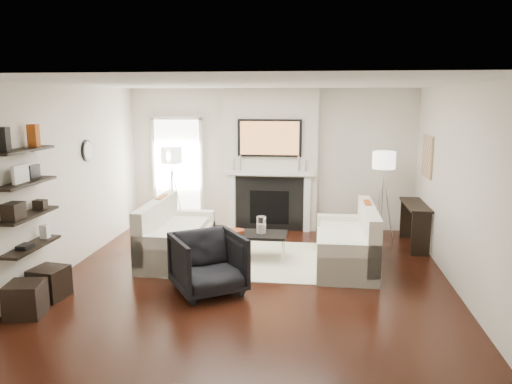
# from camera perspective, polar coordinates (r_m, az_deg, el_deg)

# --- Properties ---
(room_envelope) EXTENTS (6.00, 6.00, 6.00)m
(room_envelope) POSITION_cam_1_polar(r_m,az_deg,el_deg) (6.74, -0.61, 0.73)
(room_envelope) COLOR black
(room_envelope) RESTS_ON ground
(chimney_breast) EXTENTS (1.80, 0.25, 2.70)m
(chimney_breast) POSITION_cam_1_polar(r_m,az_deg,el_deg) (9.57, 1.64, 3.69)
(chimney_breast) COLOR silver
(chimney_breast) RESTS_ON floor
(fireplace_surround) EXTENTS (1.30, 0.02, 1.04)m
(fireplace_surround) POSITION_cam_1_polar(r_m,az_deg,el_deg) (9.57, 1.54, -1.35)
(fireplace_surround) COLOR black
(fireplace_surround) RESTS_ON floor
(firebox) EXTENTS (0.75, 0.02, 0.65)m
(firebox) POSITION_cam_1_polar(r_m,az_deg,el_deg) (9.58, 1.54, -1.76)
(firebox) COLOR black
(firebox) RESTS_ON floor
(mantel_pilaster_l) EXTENTS (0.12, 0.08, 1.10)m
(mantel_pilaster_l) POSITION_cam_1_polar(r_m,az_deg,el_deg) (9.63, -2.74, -1.10)
(mantel_pilaster_l) COLOR white
(mantel_pilaster_l) RESTS_ON floor
(mantel_pilaster_r) EXTENTS (0.12, 0.08, 1.10)m
(mantel_pilaster_r) POSITION_cam_1_polar(r_m,az_deg,el_deg) (9.50, 5.86, -1.31)
(mantel_pilaster_r) COLOR white
(mantel_pilaster_r) RESTS_ON floor
(mantel_shelf) EXTENTS (1.70, 0.18, 0.07)m
(mantel_shelf) POSITION_cam_1_polar(r_m,az_deg,el_deg) (9.41, 1.53, 2.17)
(mantel_shelf) COLOR white
(mantel_shelf) RESTS_ON chimney_breast
(tv_body) EXTENTS (1.20, 0.06, 0.70)m
(tv_body) POSITION_cam_1_polar(r_m,az_deg,el_deg) (9.36, 1.57, 6.19)
(tv_body) COLOR black
(tv_body) RESTS_ON chimney_breast
(tv_screen) EXTENTS (1.10, 0.00, 0.62)m
(tv_screen) POSITION_cam_1_polar(r_m,az_deg,el_deg) (9.33, 1.55, 6.17)
(tv_screen) COLOR #BF723F
(tv_screen) RESTS_ON tv_body
(candlestick_l_tall) EXTENTS (0.04, 0.04, 0.30)m
(candlestick_l_tall) POSITION_cam_1_polar(r_m,az_deg,el_deg) (9.46, -1.78, 3.34)
(candlestick_l_tall) COLOR silver
(candlestick_l_tall) RESTS_ON mantel_shelf
(candlestick_l_short) EXTENTS (0.04, 0.04, 0.24)m
(candlestick_l_short) POSITION_cam_1_polar(r_m,az_deg,el_deg) (9.49, -2.55, 3.17)
(candlestick_l_short) COLOR silver
(candlestick_l_short) RESTS_ON mantel_shelf
(candlestick_r_tall) EXTENTS (0.04, 0.04, 0.30)m
(candlestick_r_tall) POSITION_cam_1_polar(r_m,az_deg,el_deg) (9.36, 4.90, 3.23)
(candlestick_r_tall) COLOR silver
(candlestick_r_tall) RESTS_ON mantel_shelf
(candlestick_r_short) EXTENTS (0.04, 0.04, 0.24)m
(candlestick_r_short) POSITION_cam_1_polar(r_m,az_deg,el_deg) (9.36, 5.70, 3.03)
(candlestick_r_short) COLOR silver
(candlestick_r_short) RESTS_ON mantel_shelf
(hallway_panel) EXTENTS (0.90, 0.02, 2.10)m
(hallway_panel) POSITION_cam_1_polar(r_m,az_deg,el_deg) (10.05, -8.88, 2.18)
(hallway_panel) COLOR white
(hallway_panel) RESTS_ON floor
(door_trim_l) EXTENTS (0.06, 0.06, 2.16)m
(door_trim_l) POSITION_cam_1_polar(r_m,az_deg,el_deg) (10.17, -11.52, 2.19)
(door_trim_l) COLOR white
(door_trim_l) RESTS_ON floor
(door_trim_r) EXTENTS (0.06, 0.06, 2.16)m
(door_trim_r) POSITION_cam_1_polar(r_m,az_deg,el_deg) (9.91, -6.24, 2.12)
(door_trim_r) COLOR white
(door_trim_r) RESTS_ON floor
(door_trim_top) EXTENTS (1.02, 0.06, 0.06)m
(door_trim_top) POSITION_cam_1_polar(r_m,az_deg,el_deg) (9.93, -9.09, 8.34)
(door_trim_top) COLOR white
(door_trim_top) RESTS_ON wall_back
(rug) EXTENTS (2.60, 2.00, 0.01)m
(rug) POSITION_cam_1_polar(r_m,az_deg,el_deg) (7.95, 0.50, -7.71)
(rug) COLOR beige
(rug) RESTS_ON floor
(loveseat_left_base) EXTENTS (0.85, 1.80, 0.42)m
(loveseat_left_base) POSITION_cam_1_polar(r_m,az_deg,el_deg) (8.05, -8.93, -6.08)
(loveseat_left_base) COLOR silver
(loveseat_left_base) RESTS_ON floor
(loveseat_left_back) EXTENTS (0.18, 1.80, 0.80)m
(loveseat_left_back) POSITION_cam_1_polar(r_m,az_deg,el_deg) (8.06, -11.29, -3.80)
(loveseat_left_back) COLOR silver
(loveseat_left_back) RESTS_ON floor
(loveseat_left_arm_n) EXTENTS (0.85, 0.18, 0.60)m
(loveseat_left_arm_n) POSITION_cam_1_polar(r_m,az_deg,el_deg) (7.29, -10.68, -7.20)
(loveseat_left_arm_n) COLOR silver
(loveseat_left_arm_n) RESTS_ON floor
(loveseat_left_arm_s) EXTENTS (0.85, 0.18, 0.60)m
(loveseat_left_arm_s) POSITION_cam_1_polar(r_m,az_deg,el_deg) (8.78, -7.51, -4.02)
(loveseat_left_arm_s) COLOR silver
(loveseat_left_arm_s) RESTS_ON floor
(loveseat_left_cushion) EXTENTS (0.63, 1.44, 0.10)m
(loveseat_left_cushion) POSITION_cam_1_polar(r_m,az_deg,el_deg) (7.97, -8.63, -4.31)
(loveseat_left_cushion) COLOR silver
(loveseat_left_cushion) RESTS_ON loveseat_left_base
(pillow_left_orange) EXTENTS (0.10, 0.42, 0.42)m
(pillow_left_orange) POSITION_cam_1_polar(r_m,az_deg,el_deg) (8.29, -10.70, -1.93)
(pillow_left_orange) COLOR #9E4613
(pillow_left_orange) RESTS_ON loveseat_left_cushion
(pillow_left_charcoal) EXTENTS (0.10, 0.40, 0.40)m
(pillow_left_charcoal) POSITION_cam_1_polar(r_m,az_deg,el_deg) (7.74, -12.03, -2.96)
(pillow_left_charcoal) COLOR black
(pillow_left_charcoal) RESTS_ON loveseat_left_cushion
(loveseat_right_base) EXTENTS (0.85, 1.80, 0.42)m
(loveseat_right_base) POSITION_cam_1_polar(r_m,az_deg,el_deg) (7.73, 10.13, -6.84)
(loveseat_right_base) COLOR silver
(loveseat_right_base) RESTS_ON floor
(loveseat_right_back) EXTENTS (0.18, 1.80, 0.80)m
(loveseat_right_back) POSITION_cam_1_polar(r_m,az_deg,el_deg) (7.67, 12.72, -4.62)
(loveseat_right_back) COLOR silver
(loveseat_right_back) RESTS_ON floor
(loveseat_right_arm_n) EXTENTS (0.85, 0.18, 0.60)m
(loveseat_right_arm_n) POSITION_cam_1_polar(r_m,az_deg,el_deg) (6.93, 10.51, -8.14)
(loveseat_right_arm_n) COLOR silver
(loveseat_right_arm_n) RESTS_ON floor
(loveseat_right_arm_s) EXTENTS (0.85, 0.18, 0.60)m
(loveseat_right_arm_s) POSITION_cam_1_polar(r_m,az_deg,el_deg) (8.48, 9.86, -4.62)
(loveseat_right_arm_s) COLOR silver
(loveseat_right_arm_s) RESTS_ON floor
(loveseat_right_cushion) EXTENTS (0.63, 1.44, 0.10)m
(loveseat_right_cushion) POSITION_cam_1_polar(r_m,az_deg,el_deg) (7.65, 9.82, -4.97)
(loveseat_right_cushion) COLOR silver
(loveseat_right_cushion) RESTS_ON loveseat_right_base
(pillow_right_orange) EXTENTS (0.10, 0.42, 0.42)m
(pillow_right_orange) POSITION_cam_1_polar(r_m,az_deg,el_deg) (7.91, 12.56, -2.62)
(pillow_right_orange) COLOR #9E4613
(pillow_right_orange) RESTS_ON loveseat_right_cushion
(pillow_right_charcoal) EXTENTS (0.10, 0.40, 0.40)m
(pillow_right_charcoal) POSITION_cam_1_polar(r_m,az_deg,el_deg) (7.33, 13.01, -3.77)
(pillow_right_charcoal) COLOR black
(pillow_right_charcoal) RESTS_ON loveseat_right_cushion
(coffee_table) EXTENTS (1.10, 0.55, 0.04)m
(coffee_table) POSITION_cam_1_polar(r_m,az_deg,el_deg) (7.89, -0.48, -4.86)
(coffee_table) COLOR black
(coffee_table) RESTS_ON floor
(coffee_leg_nw) EXTENTS (0.02, 0.02, 0.38)m
(coffee_leg_nw) POSITION_cam_1_polar(r_m,az_deg,el_deg) (7.82, -4.35, -6.64)
(coffee_leg_nw) COLOR silver
(coffee_leg_nw) RESTS_ON floor
(coffee_leg_ne) EXTENTS (0.02, 0.02, 0.38)m
(coffee_leg_ne) POSITION_cam_1_polar(r_m,az_deg,el_deg) (7.69, 3.03, -6.92)
(coffee_leg_ne) COLOR silver
(coffee_leg_ne) RESTS_ON floor
(coffee_leg_sw) EXTENTS (0.02, 0.02, 0.38)m
(coffee_leg_sw) POSITION_cam_1_polar(r_m,az_deg,el_deg) (8.23, -3.75, -5.74)
(coffee_leg_sw) COLOR silver
(coffee_leg_sw) RESTS_ON floor
(coffee_leg_se) EXTENTS (0.02, 0.02, 0.38)m
(coffee_leg_se) POSITION_cam_1_polar(r_m,az_deg,el_deg) (8.11, 3.24, -5.98)
(coffee_leg_se) COLOR silver
(coffee_leg_se) RESTS_ON floor
(hurricane_glass) EXTENTS (0.15, 0.15, 0.27)m
(hurricane_glass) POSITION_cam_1_polar(r_m,az_deg,el_deg) (7.83, 0.60, -3.77)
(hurricane_glass) COLOR white
(hurricane_glass) RESTS_ON coffee_table
(hurricane_candle) EXTENTS (0.11, 0.11, 0.16)m
(hurricane_candle) POSITION_cam_1_polar(r_m,az_deg,el_deg) (7.85, 0.60, -4.23)
(hurricane_candle) COLOR white
(hurricane_candle) RESTS_ON coffee_table
(copper_bowl) EXTENTS (0.26, 0.26, 0.04)m
(copper_bowl) POSITION_cam_1_polar(r_m,az_deg,el_deg) (7.91, -2.29, -4.48)
(copper_bowl) COLOR #C44D20
(copper_bowl) RESTS_ON coffee_table
(armchair) EXTENTS (1.14, 1.12, 0.87)m
(armchair) POSITION_cam_1_polar(r_m,az_deg,el_deg) (6.58, -5.48, -7.82)
(armchair) COLOR black
(armchair) RESTS_ON floor
(lamp_left_post) EXTENTS (0.02, 0.02, 1.20)m
(lamp_left_post) POSITION_cam_1_polar(r_m,az_deg,el_deg) (9.72, -9.48, -0.82)
(lamp_left_post) COLOR silver
(lamp_left_post) RESTS_ON floor
(lamp_left_shade) EXTENTS (0.40, 0.40, 0.30)m
(lamp_left_shade) POSITION_cam_1_polar(r_m,az_deg,el_deg) (9.59, -9.64, 4.16)
(lamp_left_shade) COLOR white
(lamp_left_shade) RESTS_ON lamp_left_post
(lamp_left_leg_a) EXTENTS (0.25, 0.02, 1.23)m
(lamp_left_leg_a) POSITION_cam_1_polar(r_m,az_deg,el_deg) (9.69, -8.86, -0.84)
(lamp_left_leg_a) COLOR silver
(lamp_left_leg_a) RESTS_ON floor
(lamp_left_leg_b) EXTENTS (0.14, 0.22, 1.23)m
(lamp_left_leg_b) POSITION_cam_1_polar(r_m,az_deg,el_deg) (9.82, -9.64, -0.70)
(lamp_left_leg_b) COLOR silver
(lamp_left_leg_b) RESTS_ON floor
(lamp_left_leg_c) EXTENTS (0.14, 0.22, 1.23)m
(lamp_left_leg_c) POSITION_cam_1_polar(r_m,az_deg,el_deg) (9.65, -9.96, -0.92)
(lamp_left_leg_c) COLOR silver
(lamp_left_leg_c) RESTS_ON floor
(lamp_right_post) EXTENTS (0.02, 0.02, 1.20)m
(lamp_right_post) POSITION_cam_1_polar(r_m,az_deg,el_deg) (9.14, 14.17, -1.73)
(lamp_right_post) COLOR silver
(lamp_right_post) RESTS_ON floor
(lamp_right_shade) EXTENTS (0.40, 0.40, 0.30)m
(lamp_right_shade) POSITION_cam_1_polar(r_m,az_deg,el_deg) (9.00, 14.42, 3.56)
(lamp_right_shade) COLOR white
(lamp_right_shade) RESTS_ON lamp_right_post
(lamp_right_leg_a) EXTENTS (0.25, 0.02, 1.23)m
(lamp_right_leg_a) POSITION_cam_1_polar(r_m,az_deg,el_deg) (9.16, 14.86, -1.74)
(lamp_right_leg_a) COLOR silver
(lamp_right_leg_a) RESTS_ON floor
(lamp_right_leg_b) EXTENTS (0.14, 0.22, 1.23)m
(lamp_right_leg_b) POSITION_cam_1_polar(r_m,az_deg,el_deg) (9.23, 13.76, -1.60)
(lamp_right_leg_b) COLOR silver
(lamp_right_leg_b) RESTS_ON floor
(lamp_right_leg_c) EXTENTS (0.14, 0.22, 1.23)m
(lamp_right_leg_c) POSITION_cam_1_polar(r_m,az_deg,el_deg) (9.04, 13.90, -1.85)
(lamp_right_leg_c) COLOR silver
(lamp_right_leg_c) RESTS_ON floor
(console_top) EXTENTS (0.35, 1.20, 0.04)m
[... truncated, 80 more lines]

